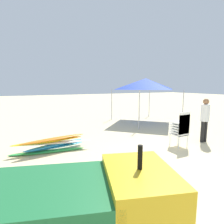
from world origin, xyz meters
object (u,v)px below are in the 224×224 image
(surfboard_pile, at_px, (52,144))
(lifeguard_near_center, at_px, (205,117))
(stacked_plastic_chairs, at_px, (181,127))
(popup_canopy, at_px, (146,84))
(utility_cart, at_px, (73,207))

(surfboard_pile, height_order, lifeguard_near_center, lifeguard_near_center)
(stacked_plastic_chairs, xyz_separation_m, surfboard_pile, (-4.19, 1.65, -0.51))
(popup_canopy, bearing_deg, stacked_plastic_chairs, -111.27)
(lifeguard_near_center, bearing_deg, surfboard_pile, 163.47)
(utility_cart, bearing_deg, stacked_plastic_chairs, 29.14)
(lifeguard_near_center, relative_size, popup_canopy, 0.55)
(stacked_plastic_chairs, bearing_deg, lifeguard_near_center, 1.26)
(lifeguard_near_center, bearing_deg, utility_cart, -156.20)
(popup_canopy, bearing_deg, surfboard_pile, -155.31)
(utility_cart, relative_size, popup_canopy, 0.90)
(surfboard_pile, height_order, popup_canopy, popup_canopy)
(utility_cart, height_order, popup_canopy, popup_canopy)
(popup_canopy, bearing_deg, lifeguard_near_center, -95.60)
(utility_cart, distance_m, lifeguard_near_center, 6.40)
(utility_cart, relative_size, lifeguard_near_center, 1.63)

